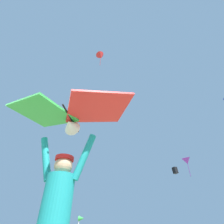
{
  "coord_description": "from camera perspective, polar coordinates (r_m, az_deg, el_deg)",
  "views": [
    {
      "loc": [
        1.49,
        -1.94,
        0.76
      ],
      "look_at": [
        0.16,
        1.68,
        3.63
      ],
      "focal_mm": 27.09,
      "sensor_mm": 36.0,
      "label": 1
    }
  ],
  "objects": [
    {
      "name": "kite_flyer_person",
      "position": [
        2.25,
        -18.83,
        -30.49
      ],
      "size": [
        0.81,
        0.41,
        1.92
      ],
      "color": "#424751",
      "rests_on": "ground"
    },
    {
      "name": "held_stunt_kite",
      "position": [
        2.64,
        -13.97,
        -0.61
      ],
      "size": [
        1.93,
        1.21,
        0.42
      ],
      "color": "black"
    },
    {
      "name": "distant_kite_purple_low_right",
      "position": [
        31.02,
        23.88,
        -14.85
      ],
      "size": [
        1.93,
        2.07,
        3.26
      ],
      "color": "purple"
    },
    {
      "name": "distant_kite_red_far_center",
      "position": [
        24.1,
        -3.88,
        18.24
      ],
      "size": [
        1.65,
        1.55,
        2.55
      ],
      "color": "red"
    },
    {
      "name": "distant_kite_black_low_left",
      "position": [
        28.86,
        20.52,
        -17.97
      ],
      "size": [
        0.88,
        0.84,
        0.98
      ],
      "color": "black"
    },
    {
      "name": "marker_flag",
      "position": [
        10.51,
        -10.46,
        -32.38
      ],
      "size": [
        0.3,
        0.24,
        1.68
      ],
      "color": "silver",
      "rests_on": "ground"
    }
  ]
}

